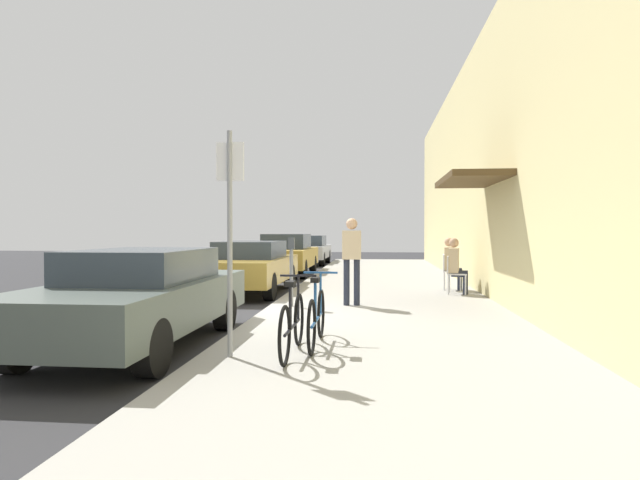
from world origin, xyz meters
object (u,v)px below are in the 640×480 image
Objects in this scene: parked_car_1 at (250,266)px; cafe_chair_0 at (454,272)px; parked_car_3 at (308,249)px; street_sign at (230,225)px; parked_car_2 at (286,254)px; seated_patron_0 at (456,264)px; cafe_chair_1 at (449,269)px; parking_meter at (291,266)px; seated_patron_1 at (451,262)px; bicycle_1 at (317,317)px; bicycle_0 at (292,324)px; parked_car_0 at (139,296)px; pedestrian_standing at (352,254)px.

cafe_chair_0 is at bearing -7.43° from parked_car_1.
parked_car_3 is 18.86m from street_sign.
seated_patron_0 is (5.01, -6.12, 0.07)m from parked_car_2.
cafe_chair_1 is at bearing 2.04° from parked_car_1.
cafe_chair_1 is (3.40, 3.20, -0.26)m from parking_meter.
seated_patron_0 is 1.00× the size of seated_patron_1.
street_sign is 2.99× the size of cafe_chair_0.
bicycle_1 is at bearing -111.26° from seated_patron_1.
seated_patron_0 is (2.81, 6.34, 0.34)m from bicycle_0.
seated_patron_0 is at bearing -11.41° from cafe_chair_0.
parked_car_1 is 1.69× the size of street_sign.
bicycle_1 is 1.33× the size of seated_patron_1.
cafe_chair_0 and cafe_chair_1 have the same top height.
parked_car_3 is at bearing 90.00° from parked_car_0.
bicycle_1 is at bearing -82.36° from parked_car_3.
parked_car_3 is 5.06× the size of cafe_chair_1.
seated_patron_1 reaches higher than bicycle_1.
cafe_chair_0 is at bearing 66.56° from bicycle_1.
parked_car_2 is 2.57× the size of bicycle_1.
bicycle_1 is at bearing -94.21° from pedestrian_standing.
parked_car_1 reaches higher than bicycle_0.
bicycle_1 is 1.33× the size of seated_patron_0.
parked_car_0 is 1.00× the size of parked_car_3.
seated_patron_1 is at bearing 42.66° from parking_meter.
cafe_chair_0 is at bearing 168.59° from seated_patron_0.
street_sign is (1.50, -7.15, 0.95)m from parked_car_1.
bicycle_0 is 4.29m from pedestrian_standing.
parked_car_2 is 1.69× the size of street_sign.
pedestrian_standing reaches higher than parked_car_3.
bicycle_0 is at bearing 12.86° from street_sign.
parking_meter is 1.20m from pedestrian_standing.
bicycle_0 is at bearing -111.01° from cafe_chair_1.
cafe_chair_0 is at bearing 34.90° from parking_meter.
cafe_chair_1 is at bearing 52.50° from parked_car_0.
bicycle_0 and bicycle_1 have the same top height.
parked_car_0 is at bearing -90.00° from parked_car_1.
street_sign is 2.02× the size of seated_patron_1.
seated_patron_0 is (5.01, -12.28, 0.11)m from parked_car_3.
street_sign is 4.56m from pedestrian_standing.
parked_car_3 reaches higher than parked_car_1.
street_sign is 1.52× the size of bicycle_0.
parked_car_1 is 5.06× the size of cafe_chair_1.
parked_car_3 is at bearing 113.64° from seated_patron_1.
parked_car_2 is at bearing 133.47° from seated_patron_1.
seated_patron_0 reaches higher than bicycle_0.
seated_patron_0 is (0.06, -0.01, 0.19)m from cafe_chair_0.
pedestrian_standing is at bearing -45.86° from parked_car_1.
parked_car_3 is at bearing 90.00° from parked_car_2.
bicycle_1 is at bearing -4.58° from parked_car_0.
street_sign is 1.63m from bicycle_1.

